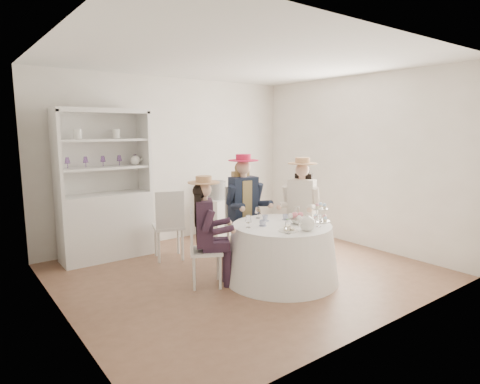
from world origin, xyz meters
TOP-DOWN VIEW (x-y plane):
  - ground at (0.00, 0.00)m, footprint 4.50×4.50m
  - ceiling at (0.00, 0.00)m, footprint 4.50×4.50m
  - wall_back at (0.00, 2.00)m, footprint 4.50×0.00m
  - wall_front at (0.00, -2.00)m, footprint 4.50×0.00m
  - wall_left at (-2.25, 0.00)m, footprint 0.00×4.50m
  - wall_right at (2.25, 0.00)m, footprint 0.00×4.50m
  - tea_table at (0.19, -0.50)m, footprint 1.42×1.42m
  - hutch at (-1.26, 1.67)m, footprint 1.35×0.69m
  - side_table at (0.74, 1.75)m, footprint 0.50×0.50m
  - hatbox at (0.74, 1.75)m, footprint 0.38×0.38m
  - guest_left at (-0.66, -0.11)m, footprint 0.57×0.52m
  - guest_mid at (0.32, 0.43)m, footprint 0.56×0.58m
  - guest_right at (1.00, -0.03)m, footprint 0.62×0.56m
  - spare_chair at (-0.58, 1.01)m, footprint 0.53×0.53m
  - teacup_a at (-0.05, -0.43)m, footprint 0.10×0.10m
  - teacup_b at (0.14, -0.24)m, footprint 0.10×0.10m
  - teacup_c at (0.40, -0.35)m, footprint 0.10×0.10m
  - flower_bowl at (0.38, -0.61)m, footprint 0.27×0.27m
  - flower_arrangement at (0.39, -0.56)m, footprint 0.17×0.18m
  - table_teapot at (0.22, -0.90)m, footprint 0.26×0.18m
  - sandwich_plate at (0.03, -0.79)m, footprint 0.23×0.23m
  - cupcake_stand at (0.69, -0.68)m, footprint 0.25×0.25m
  - stemware_set at (0.19, -0.50)m, footprint 0.93×0.90m

SIDE VIEW (x-z plane):
  - ground at x=0.00m, z-range 0.00..0.00m
  - side_table at x=0.74m, z-range 0.00..0.65m
  - tea_table at x=0.19m, z-range 0.00..0.70m
  - spare_chair at x=-0.58m, z-range 0.04..1.05m
  - sandwich_plate at x=0.03m, z-range 0.69..0.74m
  - flower_bowl at x=0.38m, z-range 0.70..0.76m
  - teacup_c at x=0.40m, z-range 0.70..0.77m
  - teacup_a at x=-0.05m, z-range 0.70..0.77m
  - teacup_b at x=0.14m, z-range 0.70..0.77m
  - guest_left at x=-0.66m, z-range 0.08..1.41m
  - hutch at x=-1.26m, z-range -0.31..1.84m
  - stemware_set at x=0.19m, z-range 0.70..0.85m
  - table_teapot at x=0.22m, z-range 0.69..0.88m
  - cupcake_stand at x=0.69m, z-range 0.67..0.90m
  - flower_arrangement at x=0.39m, z-range 0.76..0.82m
  - hatbox at x=0.74m, z-range 0.65..0.97m
  - guest_right at x=1.00m, z-range 0.09..1.56m
  - guest_mid at x=0.32m, z-range 0.10..1.61m
  - wall_back at x=0.00m, z-range -0.90..3.60m
  - wall_front at x=0.00m, z-range -0.90..3.60m
  - wall_left at x=-2.25m, z-range -0.90..3.60m
  - wall_right at x=2.25m, z-range -0.90..3.60m
  - ceiling at x=0.00m, z-range 2.70..2.70m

